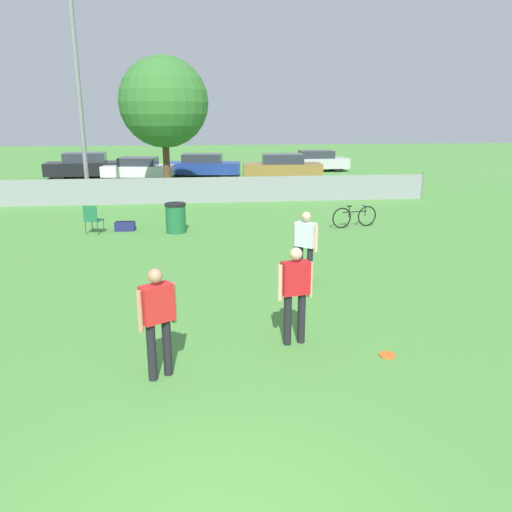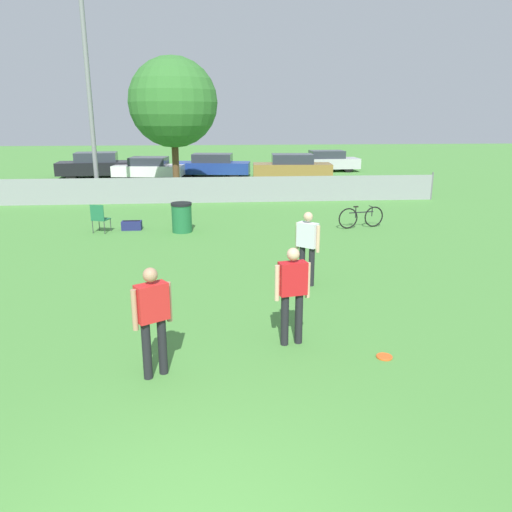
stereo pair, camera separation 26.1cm
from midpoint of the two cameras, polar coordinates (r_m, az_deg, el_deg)
name	(u,v)px [view 2 (the right image)]	position (r m, az deg, el deg)	size (l,w,h in m)	color
fence_backline	(207,190)	(21.66, -5.30, 7.52)	(20.05, 0.07, 1.21)	gray
light_pole	(87,68)	(23.55, -18.43, 19.72)	(0.90, 0.36, 9.56)	gray
tree_near_pole	(173,103)	(24.15, -9.15, 16.93)	(4.07, 4.07, 6.24)	brown
player_defender_red	(153,314)	(7.20, -10.72, -6.55)	(0.53, 0.42, 1.65)	black
player_thrower_red	(292,289)	(8.10, 5.11, -3.77)	(0.60, 0.31, 1.65)	black
player_receiver_white	(307,243)	(11.01, 6.57, 1.50)	(0.48, 0.46, 1.65)	black
frisbee_disc	(384,357)	(8.27, 15.35, -11.04)	(0.26, 0.26, 0.03)	#E5591E
folding_chair_sideline	(99,217)	(16.70, -17.03, 4.29)	(0.57, 0.57, 0.93)	#333338
bicycle_sideline	(361,217)	(17.14, 12.35, 4.36)	(1.63, 0.50, 0.75)	black
trash_bin	(182,217)	(16.27, -8.03, 4.40)	(0.67, 0.67, 0.95)	#1E6638
gear_bag_sideline	(132,225)	(16.97, -13.59, 3.42)	(0.64, 0.35, 0.31)	navy
parked_car_dark	(97,165)	(31.82, -17.50, 9.85)	(4.71, 2.21, 1.49)	black
parked_car_white	(149,168)	(30.23, -11.87, 9.80)	(4.19, 2.25, 1.28)	black
parked_car_blue	(213,165)	(31.05, -4.74, 10.28)	(4.70, 2.30, 1.37)	black
parked_car_tan	(292,167)	(29.64, 4.40, 10.08)	(4.65, 2.05, 1.46)	black
parked_car_silver	(327,161)	(34.09, 8.29, 10.68)	(4.27, 1.77, 1.37)	black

